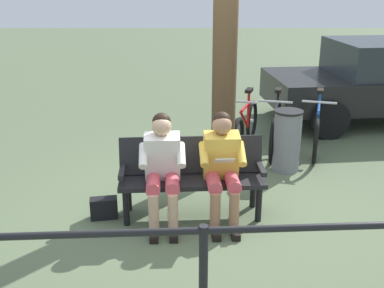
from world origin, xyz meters
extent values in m
plane|color=#566647|center=(0.00, 0.00, 0.00)|extent=(40.00, 40.00, 0.00)
cube|color=black|center=(0.01, 0.15, 0.42)|extent=(1.62, 0.53, 0.05)
cube|color=black|center=(0.03, -0.04, 0.66)|extent=(1.61, 0.23, 0.42)
cube|color=black|center=(-0.74, 0.10, 0.56)|extent=(0.08, 0.40, 0.05)
cube|color=black|center=(0.77, 0.19, 0.56)|extent=(0.08, 0.40, 0.05)
cylinder|color=black|center=(-0.71, 0.28, 0.20)|extent=(0.07, 0.07, 0.40)
cylinder|color=black|center=(0.72, 0.36, 0.20)|extent=(0.07, 0.07, 0.40)
cylinder|color=black|center=(-0.69, -0.06, 0.20)|extent=(0.07, 0.07, 0.40)
cylinder|color=black|center=(0.74, 0.02, 0.20)|extent=(0.07, 0.07, 0.40)
cube|color=gold|center=(-0.30, 0.11, 0.71)|extent=(0.40, 0.33, 0.55)
sphere|color=#A87554|center=(-0.30, 0.13, 1.06)|extent=(0.21, 0.21, 0.21)
sphere|color=black|center=(-0.30, 0.10, 1.10)|extent=(0.20, 0.20, 0.20)
cylinder|color=#D84C59|center=(-0.41, 0.30, 0.49)|extent=(0.17, 0.41, 0.15)
cylinder|color=#A87554|center=(-0.43, 0.50, 0.23)|extent=(0.11, 0.11, 0.45)
cube|color=black|center=(-0.43, 0.60, 0.04)|extent=(0.10, 0.22, 0.07)
cylinder|color=gold|center=(-0.51, 0.22, 0.77)|extent=(0.11, 0.31, 0.23)
cylinder|color=#D84C59|center=(-0.21, 0.32, 0.49)|extent=(0.17, 0.41, 0.15)
cylinder|color=#A87554|center=(-0.23, 0.52, 0.23)|extent=(0.11, 0.11, 0.45)
cube|color=black|center=(-0.23, 0.62, 0.04)|extent=(0.10, 0.22, 0.07)
cylinder|color=gold|center=(-0.11, 0.24, 0.77)|extent=(0.11, 0.31, 0.23)
cube|color=silver|center=(-0.32, 0.41, 0.77)|extent=(0.21, 0.13, 0.09)
cube|color=white|center=(0.34, 0.15, 0.71)|extent=(0.40, 0.33, 0.55)
sphere|color=#D8A884|center=(0.34, 0.17, 1.06)|extent=(0.21, 0.21, 0.21)
sphere|color=black|center=(0.34, 0.14, 1.10)|extent=(0.20, 0.20, 0.20)
cylinder|color=#D84C59|center=(0.22, 0.34, 0.49)|extent=(0.17, 0.41, 0.15)
cylinder|color=#D8A884|center=(0.21, 0.54, 0.23)|extent=(0.11, 0.11, 0.45)
cube|color=black|center=(0.21, 0.64, 0.04)|extent=(0.10, 0.22, 0.07)
cylinder|color=white|center=(0.13, 0.26, 0.77)|extent=(0.11, 0.31, 0.23)
cylinder|color=#D84C59|center=(0.42, 0.35, 0.49)|extent=(0.17, 0.41, 0.15)
cylinder|color=#D8A884|center=(0.41, 0.55, 0.23)|extent=(0.11, 0.11, 0.45)
cube|color=black|center=(0.41, 0.65, 0.04)|extent=(0.10, 0.22, 0.07)
cylinder|color=white|center=(0.53, 0.28, 0.77)|extent=(0.11, 0.31, 0.23)
cube|color=black|center=(1.00, 0.21, 0.12)|extent=(0.32, 0.19, 0.24)
cylinder|color=#4C3823|center=(-0.40, -1.12, 1.78)|extent=(0.32, 0.32, 3.56)
cylinder|color=slate|center=(-1.29, -1.18, 0.41)|extent=(0.37, 0.37, 0.83)
cylinder|color=black|center=(-1.29, -1.18, 0.84)|extent=(0.39, 0.39, 0.03)
torus|color=black|center=(-1.75, -1.43, 0.33)|extent=(0.24, 0.65, 0.66)
cylinder|color=silver|center=(-1.75, -1.43, 0.33)|extent=(0.06, 0.07, 0.06)
torus|color=black|center=(-2.03, -2.41, 0.33)|extent=(0.24, 0.65, 0.66)
cylinder|color=silver|center=(-2.03, -2.41, 0.33)|extent=(0.06, 0.07, 0.06)
cylinder|color=#1E519E|center=(-1.89, -1.92, 0.71)|extent=(0.21, 0.62, 0.04)
cylinder|color=#1E519E|center=(-1.87, -1.85, 0.51)|extent=(0.20, 0.59, 0.43)
cylinder|color=#1E519E|center=(-1.94, -2.10, 0.63)|extent=(0.04, 0.04, 0.55)
cube|color=black|center=(-1.94, -2.10, 0.91)|extent=(0.15, 0.24, 0.05)
cylinder|color=#B2B2B7|center=(-1.78, -1.53, 0.88)|extent=(0.47, 0.16, 0.03)
torus|color=black|center=(-1.14, -1.46, 0.33)|extent=(0.21, 0.66, 0.66)
cylinder|color=silver|center=(-1.14, -1.46, 0.33)|extent=(0.06, 0.07, 0.06)
torus|color=black|center=(-1.38, -2.45, 0.33)|extent=(0.21, 0.66, 0.66)
cylinder|color=silver|center=(-1.38, -2.45, 0.33)|extent=(0.06, 0.07, 0.06)
cylinder|color=black|center=(-1.26, -1.96, 0.71)|extent=(0.19, 0.62, 0.04)
cylinder|color=black|center=(-1.24, -1.88, 0.51)|extent=(0.18, 0.59, 0.43)
cylinder|color=black|center=(-1.30, -2.14, 0.63)|extent=(0.04, 0.04, 0.55)
cube|color=black|center=(-1.30, -2.14, 0.91)|extent=(0.14, 0.24, 0.05)
cylinder|color=#B2B2B7|center=(-1.17, -1.56, 0.88)|extent=(0.47, 0.14, 0.03)
torus|color=black|center=(-0.64, -1.47, 0.33)|extent=(0.26, 0.65, 0.66)
cylinder|color=silver|center=(-0.64, -1.47, 0.33)|extent=(0.07, 0.07, 0.06)
torus|color=black|center=(-0.96, -2.44, 0.33)|extent=(0.26, 0.65, 0.66)
cylinder|color=silver|center=(-0.96, -2.44, 0.33)|extent=(0.07, 0.07, 0.06)
cylinder|color=#B71414|center=(-0.80, -1.96, 0.71)|extent=(0.24, 0.61, 0.04)
cylinder|color=#B71414|center=(-0.77, -1.88, 0.51)|extent=(0.23, 0.58, 0.43)
cylinder|color=#B71414|center=(-0.86, -2.13, 0.63)|extent=(0.04, 0.04, 0.55)
cube|color=black|center=(-0.86, -2.13, 0.91)|extent=(0.15, 0.24, 0.05)
cylinder|color=#B2B2B7|center=(-0.67, -1.57, 0.88)|extent=(0.47, 0.18, 0.03)
cylinder|color=black|center=(-0.07, 1.89, 0.42)|extent=(0.07, 0.07, 0.85)
cylinder|color=black|center=(-0.07, 1.89, 0.81)|extent=(3.53, 0.26, 0.06)
cube|color=black|center=(-3.52, -3.59, 0.59)|extent=(4.37, 2.24, 0.55)
cylinder|color=black|center=(-2.26, -2.55, 0.32)|extent=(0.66, 0.29, 0.64)
cylinder|color=black|center=(-2.06, -4.34, 0.32)|extent=(0.66, 0.29, 0.64)
camera|label=1|loc=(0.02, 4.90, 2.56)|focal=44.11mm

